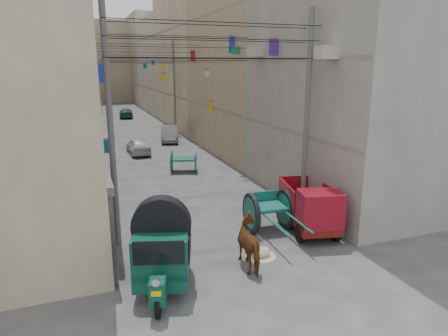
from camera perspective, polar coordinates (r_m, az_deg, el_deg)
name	(u,v)px	position (r m, az deg, el deg)	size (l,w,h in m)	color
ground	(300,324)	(10.34, 10.77, -21.11)	(140.00, 140.00, 0.00)	#414143
building_row_left	(33,60)	(41.41, -25.58, 13.77)	(8.00, 62.00, 14.00)	beige
building_row_right	(202,61)	(43.12, -3.21, 15.08)	(8.00, 62.00, 14.00)	#A09C96
end_cap_building	(102,62)	(73.28, -16.97, 14.26)	(22.00, 10.00, 13.00)	#B4A98D
shutters_left	(99,172)	(18.08, -17.45, -0.56)	(0.18, 14.40, 2.88)	#47474C
signboards	(145,102)	(29.25, -11.18, 9.21)	(8.22, 40.52, 5.67)	gold
ac_units	(290,27)	(16.96, 9.40, 19.22)	(0.70, 6.55, 3.35)	#B7B4A4
utility_poles	(157,99)	(24.63, -9.49, 9.68)	(7.40, 22.20, 8.00)	#5A5A5D
overhead_cables	(165,50)	(22.02, -8.48, 16.38)	(7.40, 22.52, 1.12)	black
auto_rickshaw	(162,247)	(11.19, -8.79, -11.14)	(2.13, 2.92, 1.98)	black
tonga_cart	(269,210)	(14.95, 6.40, -6.02)	(1.60, 3.29, 1.47)	black
mini_truck	(312,211)	(14.82, 12.49, -5.99)	(2.16, 3.51, 1.84)	black
second_cart	(184,160)	(23.07, -5.80, 1.13)	(1.78, 1.67, 1.28)	#155F56
feed_sack	(261,252)	(13.16, 5.26, -11.84)	(0.62, 0.50, 0.31)	beige
horse	(253,244)	(12.30, 4.11, -10.75)	(0.80, 1.75, 1.48)	#5E2516
distant_car_white	(138,146)	(28.31, -12.13, 3.14)	(1.36, 3.37, 1.15)	silver
distant_car_grey	(170,134)	(32.55, -7.78, 4.84)	(1.29, 3.70, 1.22)	#575C59
distant_car_green	(126,113)	(48.61, -13.83, 7.63)	(1.52, 3.73, 1.08)	#1D5732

